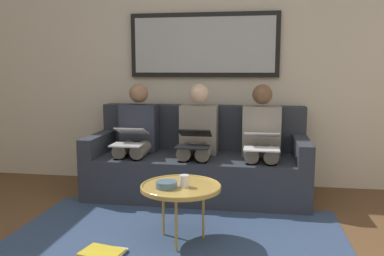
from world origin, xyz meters
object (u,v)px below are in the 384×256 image
(person_left, at_px, (261,139))
(person_right, at_px, (137,135))
(laptop_white, at_px, (262,141))
(laptop_black, at_px, (194,139))
(magazine_stack, at_px, (102,253))
(couch, at_px, (198,164))
(person_middle, at_px, (197,137))
(coffee_table, at_px, (181,188))
(bowl, at_px, (166,185))
(framed_mirror, at_px, (204,45))
(cup, at_px, (184,181))
(laptop_silver, at_px, (130,137))

(person_left, bearing_deg, person_right, 0.00)
(laptop_white, distance_m, laptop_black, 0.64)
(laptop_black, bearing_deg, magazine_stack, 69.82)
(person_right, bearing_deg, couch, -173.87)
(couch, bearing_deg, magazine_stack, 73.53)
(person_left, bearing_deg, person_middle, 0.00)
(coffee_table, height_order, person_left, person_left)
(bowl, distance_m, laptop_black, 1.01)
(laptop_white, xyz_separation_m, person_middle, (0.64, -0.24, -0.02))
(framed_mirror, xyz_separation_m, person_middle, (0.00, 0.46, -0.94))
(coffee_table, xyz_separation_m, laptop_white, (-0.59, -0.91, 0.21))
(person_middle, bearing_deg, laptop_white, 159.35)
(couch, distance_m, person_right, 0.71)
(person_right, bearing_deg, laptop_white, 169.33)
(magazine_stack, bearing_deg, framed_mirror, -103.28)
(framed_mirror, distance_m, person_middle, 1.05)
(person_left, distance_m, person_right, 1.28)
(couch, height_order, laptop_white, couch)
(person_middle, relative_size, laptop_black, 3.07)
(person_left, bearing_deg, laptop_white, 90.00)
(cup, xyz_separation_m, laptop_silver, (0.72, -0.94, 0.15))
(coffee_table, xyz_separation_m, person_right, (0.69, -1.15, 0.19))
(couch, height_order, person_middle, person_middle)
(person_left, height_order, laptop_silver, person_left)
(cup, bearing_deg, magazine_stack, 29.08)
(laptop_silver, bearing_deg, person_right, -90.00)
(magazine_stack, bearing_deg, cup, -150.92)
(laptop_white, bearing_deg, coffee_table, 56.80)
(cup, relative_size, person_right, 0.08)
(bowl, height_order, person_middle, person_middle)
(coffee_table, bearing_deg, cup, 141.13)
(couch, bearing_deg, framed_mirror, -90.00)
(cup, bearing_deg, person_middle, -86.26)
(coffee_table, bearing_deg, person_right, -59.16)
(person_right, bearing_deg, laptop_silver, 90.00)
(couch, relative_size, person_middle, 1.93)
(framed_mirror, xyz_separation_m, laptop_black, (0.00, 0.69, -0.92))
(laptop_black, distance_m, laptop_silver, 0.64)
(person_left, xyz_separation_m, laptop_silver, (1.28, 0.23, 0.02))
(laptop_silver, relative_size, magazine_stack, 1.13)
(person_left, bearing_deg, laptop_silver, 10.34)
(laptop_silver, distance_m, magazine_stack, 1.39)
(person_left, bearing_deg, laptop_black, 19.94)
(couch, bearing_deg, person_left, 173.87)
(couch, relative_size, cup, 24.44)
(person_left, bearing_deg, cup, 64.36)
(bowl, height_order, person_right, person_right)
(bowl, bearing_deg, person_left, -119.31)
(person_middle, bearing_deg, laptop_black, 90.00)
(person_middle, bearing_deg, couch, -90.00)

